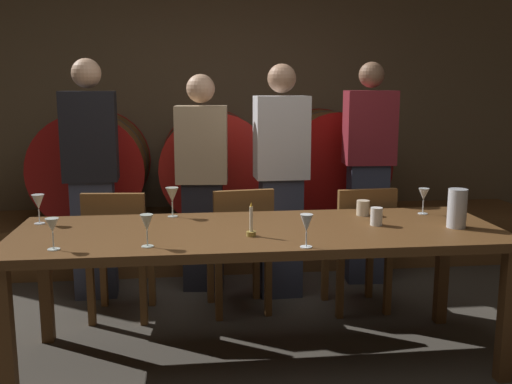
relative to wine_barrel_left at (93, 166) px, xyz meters
name	(u,v)px	position (x,y,z in m)	size (l,w,h in m)	color
back_wall	(208,104)	(1.01, 0.55, 0.51)	(6.54, 0.24, 2.75)	brown
barrel_shelf	(212,238)	(1.01, 0.00, -0.66)	(5.89, 0.90, 0.41)	brown
wine_barrel_left	(93,166)	(0.00, 0.00, 0.00)	(0.93, 0.82, 0.93)	brown
wine_barrel_center	(214,164)	(1.04, 0.00, 0.00)	(0.93, 0.82, 0.93)	brown
wine_barrel_right	(328,163)	(2.05, 0.00, 0.00)	(0.93, 0.82, 0.93)	brown
dining_table	(259,240)	(1.19, -1.98, -0.16)	(2.67, 0.91, 0.77)	brown
chair_left	(119,249)	(0.34, -1.29, -0.38)	(0.44, 0.44, 0.88)	brown
chair_center	(240,244)	(1.15, -1.27, -0.38)	(0.45, 0.45, 0.88)	brown
chair_right	(360,243)	(1.97, -1.33, -0.38)	(0.42, 0.42, 0.88)	brown
guest_far_left	(92,178)	(0.12, -0.81, 0.02)	(0.39, 0.25, 1.74)	#33384C
guest_center_left	(202,182)	(0.91, -0.73, -0.03)	(0.40, 0.28, 1.63)	black
guest_center_right	(281,180)	(1.48, -0.95, 0.00)	(0.39, 0.25, 1.70)	#33384C
guest_far_right	(368,172)	(2.21, -0.71, 0.02)	(0.39, 0.26, 1.73)	#33384C
candle_center	(251,227)	(1.13, -2.13, -0.05)	(0.05, 0.05, 0.18)	olive
pitcher	(457,208)	(2.29, -2.07, 0.01)	(0.10, 0.10, 0.22)	silver
wine_glass_far_left	(38,203)	(-0.04, -1.71, 0.02)	(0.07, 0.07, 0.17)	white
wine_glass_left	(52,227)	(0.16, -2.27, 0.02)	(0.07, 0.07, 0.15)	silver
wine_glass_center_left	(147,224)	(0.60, -2.27, 0.02)	(0.06, 0.06, 0.16)	silver
wine_glass_center_right	(172,195)	(0.71, -1.61, 0.03)	(0.08, 0.08, 0.18)	silver
wine_glass_right	(306,224)	(1.37, -2.37, 0.02)	(0.06, 0.06, 0.16)	white
wine_glass_far_right	(424,195)	(2.24, -1.71, 0.02)	(0.07, 0.07, 0.16)	white
cup_left	(376,216)	(1.86, -1.97, -0.05)	(0.07, 0.07, 0.10)	white
cup_right	(363,208)	(1.86, -1.71, -0.05)	(0.08, 0.08, 0.09)	beige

